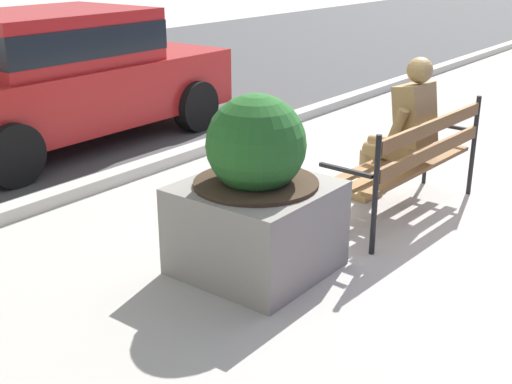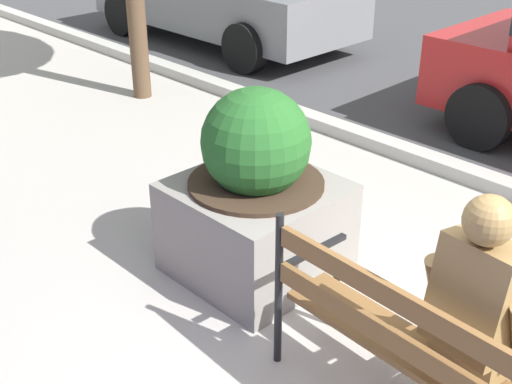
% 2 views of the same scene
% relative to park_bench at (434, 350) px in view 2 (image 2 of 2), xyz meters
% --- Properties ---
extents(park_bench, '(1.82, 0.62, 0.95)m').
position_rel_park_bench_xyz_m(park_bench, '(0.00, 0.00, 0.00)').
color(park_bench, brown).
rests_on(park_bench, ground).
extents(bronze_statue_seated, '(0.70, 0.78, 1.37)m').
position_rel_park_bench_xyz_m(bronze_statue_seated, '(0.15, 0.21, 0.12)').
color(bronze_statue_seated, olive).
rests_on(bronze_statue_seated, ground).
extents(concrete_planter, '(0.99, 0.99, 1.30)m').
position_rel_park_bench_xyz_m(concrete_planter, '(-1.63, 0.44, 0.01)').
color(concrete_planter, gray).
rests_on(concrete_planter, ground).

